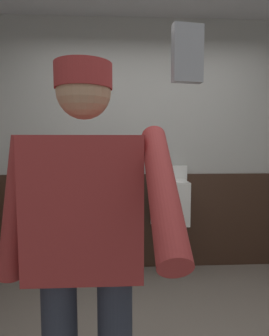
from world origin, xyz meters
The scene contains 7 objects.
wall_back centered at (0.00, 1.65, 1.36)m, with size 4.51×0.12×2.72m, color #B2B2AD.
wainscot_band_back centered at (0.00, 1.57, 0.53)m, with size 3.91×0.03×1.05m, color #382319.
urinal_left centered at (-0.52, 1.43, 0.78)m, with size 0.40×0.34×1.24m.
urinal_middle centered at (0.23, 1.43, 0.78)m, with size 0.40×0.34×1.24m.
privacy_divider_panel centered at (-0.15, 1.36, 0.95)m, with size 0.04×0.40×0.90m, color #4C4C51.
person centered at (-0.44, -0.43, 0.99)m, with size 0.65×0.60×1.69m.
cell_phone centered at (-0.17, -0.93, 1.57)m, with size 0.06×0.02×0.11m, color #A5A8B2.
Camera 1 is at (-0.30, -1.49, 1.40)m, focal length 29.98 mm.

